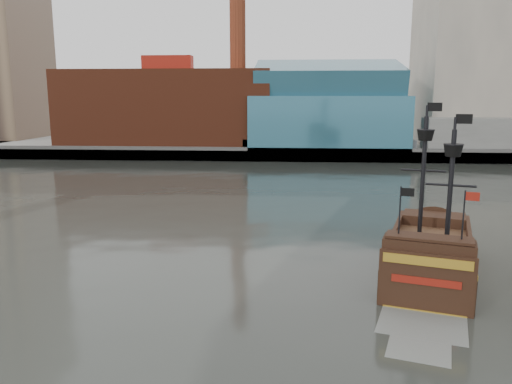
{
  "coord_description": "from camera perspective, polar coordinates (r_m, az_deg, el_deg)",
  "views": [
    {
      "loc": [
        3.29,
        -29.86,
        11.78
      ],
      "look_at": [
        0.32,
        10.89,
        4.0
      ],
      "focal_mm": 35.0,
      "sensor_mm": 36.0,
      "label": 1
    }
  ],
  "objects": [
    {
      "name": "seawall",
      "position": [
        93.01,
        2.13,
        4.3
      ],
      "size": [
        220.0,
        1.0,
        2.6
      ],
      "primitive_type": "cube",
      "color": "#4C4C49",
      "rests_on": "ground"
    },
    {
      "name": "pirate_ship",
      "position": [
        35.62,
        19.23,
        -7.27
      ],
      "size": [
        9.43,
        17.1,
        12.27
      ],
      "rotation": [
        0.0,
        0.0,
        -0.3
      ],
      "color": "black",
      "rests_on": "ground"
    },
    {
      "name": "skyline",
      "position": [
        115.15,
        5.34,
        17.1
      ],
      "size": [
        149.0,
        45.0,
        62.0
      ],
      "color": "#7D654B",
      "rests_on": "promenade_far"
    },
    {
      "name": "promenade_far",
      "position": [
        122.38,
        2.63,
        5.72
      ],
      "size": [
        220.0,
        60.0,
        2.0
      ],
      "primitive_type": "cube",
      "color": "slate",
      "rests_on": "ground"
    },
    {
      "name": "ground",
      "position": [
        32.27,
        -2.0,
        -10.64
      ],
      "size": [
        400.0,
        400.0,
        0.0
      ],
      "primitive_type": "plane",
      "color": "#242622",
      "rests_on": "ground"
    }
  ]
}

